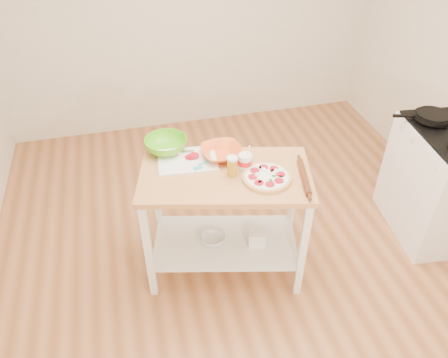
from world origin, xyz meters
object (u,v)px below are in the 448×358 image
green_bowl (166,145)px  shelf_bin (257,237)px  shelf_glass_bowl (213,238)px  gas_stove (446,182)px  orange_bowl (222,153)px  pizza (267,177)px  cutting_board (187,160)px  yogurt_tub (245,162)px  skillet (432,116)px  spatula (202,165)px  prep_island (225,202)px  beer_pint (232,166)px  knife (169,153)px  rolling_pin (304,177)px

green_bowl → shelf_bin: bearing=-38.3°
shelf_glass_bowl → shelf_bin: 0.33m
gas_stove → orange_bowl: (-1.81, 0.20, 0.46)m
shelf_bin → pizza: bearing=-64.1°
cutting_board → orange_bowl: size_ratio=1.52×
pizza → yogurt_tub: yogurt_tub is taller
skillet → spatula: skillet is taller
cutting_board → spatula: cutting_board is taller
prep_island → cutting_board: bearing=136.6°
spatula → shelf_bin: bearing=-44.7°
spatula → beer_pint: beer_pint is taller
knife → yogurt_tub: bearing=-23.2°
shelf_glass_bowl → spatula: bearing=116.9°
beer_pint → rolling_pin: (0.44, -0.16, -0.05)m
cutting_board → rolling_pin: 0.81m
shelf_bin → yogurt_tub: bearing=129.9°
rolling_pin → knife: bearing=148.6°
gas_stove → spatula: 2.02m
beer_pint → shelf_glass_bowl: bearing=158.8°
cutting_board → yogurt_tub: bearing=-22.0°
prep_island → cutting_board: 0.40m
orange_bowl → yogurt_tub: bearing=-55.8°
green_bowl → beer_pint: 0.55m
rolling_pin → skillet: bearing=18.4°
beer_pint → shelf_glass_bowl: 0.70m
gas_stove → shelf_glass_bowl: (-1.92, 0.03, -0.18)m
gas_stove → yogurt_tub: 1.76m
rolling_pin → shelf_bin: rolling_pin is taller
knife → beer_pint: bearing=-34.4°
yogurt_tub → shelf_glass_bowl: 0.70m
orange_bowl → shelf_glass_bowl: bearing=-123.1°
orange_bowl → green_bowl: size_ratio=0.93×
skillet → beer_pint: (-1.65, -0.24, -0.00)m
spatula → shelf_glass_bowl: (0.05, -0.09, -0.63)m
gas_stove → skillet: (-0.14, 0.22, 0.50)m
pizza → skillet: bearing=13.1°
gas_stove → skillet: 0.57m
gas_stove → beer_pint: 1.86m
spatula → rolling_pin: size_ratio=0.40×
spatula → orange_bowl: 0.18m
pizza → green_bowl: size_ratio=1.08×
rolling_pin → shelf_glass_bowl: (-0.57, 0.21, -0.63)m
spatula → green_bowl: (-0.20, 0.26, 0.03)m
beer_pint → yogurt_tub: 0.11m
rolling_pin → orange_bowl: bearing=140.0°
gas_stove → cutting_board: bearing=-179.6°
prep_island → shelf_bin: (0.22, -0.07, -0.33)m
cutting_board → pizza: bearing=-30.2°
beer_pint → cutting_board: bearing=137.6°
rolling_pin → gas_stove: bearing=7.6°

